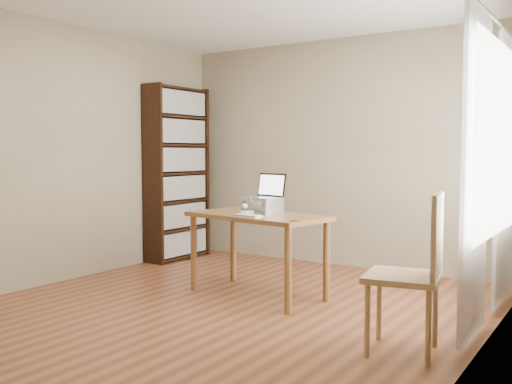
% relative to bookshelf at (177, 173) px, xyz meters
% --- Properties ---
extents(room, '(4.04, 4.54, 2.64)m').
position_rel_bookshelf_xyz_m(room, '(1.86, -1.54, 0.25)').
color(room, '#582C17').
rests_on(room, ground).
extents(bookshelf, '(0.30, 0.90, 2.10)m').
position_rel_bookshelf_xyz_m(bookshelf, '(0.00, 0.00, 0.00)').
color(bookshelf, black).
rests_on(bookshelf, ground).
extents(curtains, '(0.03, 1.90, 2.25)m').
position_rel_bookshelf_xyz_m(curtains, '(3.75, -0.75, 0.12)').
color(curtains, white).
rests_on(curtains, ground).
extents(desk, '(1.38, 0.86, 0.75)m').
position_rel_bookshelf_xyz_m(desk, '(1.82, -1.01, -0.41)').
color(desk, brown).
rests_on(desk, ground).
extents(laptop_stand, '(0.32, 0.25, 0.13)m').
position_rel_bookshelf_xyz_m(laptop_stand, '(1.82, -0.93, -0.22)').
color(laptop_stand, silver).
rests_on(laptop_stand, desk).
extents(laptop, '(0.36, 0.32, 0.23)m').
position_rel_bookshelf_xyz_m(laptop, '(1.82, -0.88, -0.11)').
color(laptop, silver).
rests_on(laptop, laptop_stand).
extents(keyboard, '(0.28, 0.16, 0.02)m').
position_rel_bookshelf_xyz_m(keyboard, '(1.87, -1.23, -0.29)').
color(keyboard, silver).
rests_on(keyboard, desk).
extents(coaster, '(0.09, 0.09, 0.01)m').
position_rel_bookshelf_xyz_m(coaster, '(2.37, -1.30, -0.30)').
color(coaster, brown).
rests_on(coaster, desk).
extents(cat, '(0.26, 0.49, 0.17)m').
position_rel_bookshelf_xyz_m(cat, '(1.80, -0.90, -0.23)').
color(cat, '#423A34').
rests_on(cat, desk).
extents(chair, '(0.53, 0.53, 1.05)m').
position_rel_bookshelf_xyz_m(chair, '(3.50, -1.73, -0.48)').
color(chair, '#A17B57').
rests_on(chair, ground).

